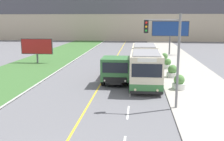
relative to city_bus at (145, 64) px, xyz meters
The scene contains 10 objects.
apartment_block_background 48.94m from the city_bus, 94.71° to the left, with size 80.00×8.04×19.86m.
city_bus is the anchor object (origin of this frame).
dump_truck 2.93m from the city_bus, 150.13° to the right, with size 2.58×6.69×2.45m.
traffic_light_mast 8.49m from the city_bus, 81.29° to the right, with size 2.28×0.32×6.08m.
billboard_large 18.97m from the city_bus, 76.57° to the left, with size 5.84×0.24×5.41m.
billboard_small 16.32m from the city_bus, 148.71° to the left, with size 4.22×0.24×3.22m.
planter_round_near 4.48m from the city_bus, 51.36° to the right, with size 1.09×1.09×1.22m.
planter_round_second 3.15m from the city_bus, 23.24° to the left, with size 1.14×1.14×1.22m.
planter_round_third 6.49m from the city_bus, 64.44° to the left, with size 1.03×1.03×1.16m.
planter_round_far 10.81m from the city_bus, 74.67° to the left, with size 1.08×1.08×1.21m.
Camera 1 is at (3.32, -7.80, 5.76)m, focal length 42.00 mm.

